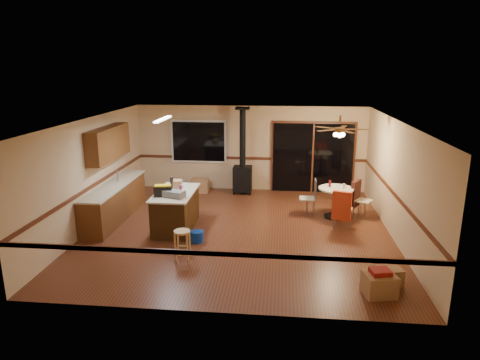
# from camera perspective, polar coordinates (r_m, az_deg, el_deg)

# --- Properties ---
(floor) EXTENTS (7.00, 7.00, 0.00)m
(floor) POSITION_cam_1_polar(r_m,az_deg,el_deg) (10.16, -0.17, -6.71)
(floor) COLOR #572A18
(floor) RESTS_ON ground
(ceiling) EXTENTS (7.00, 7.00, 0.00)m
(ceiling) POSITION_cam_1_polar(r_m,az_deg,el_deg) (9.51, -0.18, 8.00)
(ceiling) COLOR silver
(ceiling) RESTS_ON ground
(wall_back) EXTENTS (7.00, 0.00, 7.00)m
(wall_back) POSITION_cam_1_polar(r_m,az_deg,el_deg) (13.16, 1.40, 4.22)
(wall_back) COLOR tan
(wall_back) RESTS_ON ground
(wall_front) EXTENTS (7.00, 0.00, 7.00)m
(wall_front) POSITION_cam_1_polar(r_m,az_deg,el_deg) (6.46, -3.41, -7.41)
(wall_front) COLOR tan
(wall_front) RESTS_ON ground
(wall_left) EXTENTS (0.00, 7.00, 7.00)m
(wall_left) POSITION_cam_1_polar(r_m,az_deg,el_deg) (10.69, -19.18, 0.85)
(wall_left) COLOR tan
(wall_left) RESTS_ON ground
(wall_right) EXTENTS (0.00, 7.00, 7.00)m
(wall_right) POSITION_cam_1_polar(r_m,az_deg,el_deg) (10.03, 20.13, -0.13)
(wall_right) COLOR tan
(wall_right) RESTS_ON ground
(chair_rail) EXTENTS (7.00, 7.00, 0.08)m
(chair_rail) POSITION_cam_1_polar(r_m,az_deg,el_deg) (9.84, -0.18, -1.29)
(chair_rail) COLOR #512514
(chair_rail) RESTS_ON ground
(window) EXTENTS (1.72, 0.10, 1.32)m
(window) POSITION_cam_1_polar(r_m,az_deg,el_deg) (13.29, -5.53, 5.14)
(window) COLOR black
(window) RESTS_ON ground
(sliding_door) EXTENTS (2.52, 0.10, 2.10)m
(sliding_door) POSITION_cam_1_polar(r_m,az_deg,el_deg) (13.16, 9.66, 2.89)
(sliding_door) COLOR black
(sliding_door) RESTS_ON ground
(lower_cabinets) EXTENTS (0.60, 3.00, 0.86)m
(lower_cabinets) POSITION_cam_1_polar(r_m,az_deg,el_deg) (11.24, -16.37, -2.86)
(lower_cabinets) COLOR brown
(lower_cabinets) RESTS_ON ground
(countertop) EXTENTS (0.64, 3.04, 0.04)m
(countertop) POSITION_cam_1_polar(r_m,az_deg,el_deg) (11.12, -16.53, -0.65)
(countertop) COLOR beige
(countertop) RESTS_ON lower_cabinets
(upper_cabinets) EXTENTS (0.35, 2.00, 0.80)m
(upper_cabinets) POSITION_cam_1_polar(r_m,az_deg,el_deg) (11.13, -17.14, 4.71)
(upper_cabinets) COLOR brown
(upper_cabinets) RESTS_ON ground
(kitchen_island) EXTENTS (0.88, 1.68, 0.90)m
(kitchen_island) POSITION_cam_1_polar(r_m,az_deg,el_deg) (10.26, -8.55, -3.98)
(kitchen_island) COLOR #36210D
(kitchen_island) RESTS_ON ground
(wood_stove) EXTENTS (0.55, 0.50, 2.52)m
(wood_stove) POSITION_cam_1_polar(r_m,az_deg,el_deg) (12.86, 0.34, 1.36)
(wood_stove) COLOR black
(wood_stove) RESTS_ON ground
(ceiling_fan) EXTENTS (0.24, 0.24, 0.55)m
(ceiling_fan) POSITION_cam_1_polar(r_m,az_deg,el_deg) (10.74, 13.14, 6.32)
(ceiling_fan) COLOR brown
(ceiling_fan) RESTS_ON ceiling
(fluorescent_strip) EXTENTS (0.10, 1.20, 0.04)m
(fluorescent_strip) POSITION_cam_1_polar(r_m,az_deg,el_deg) (10.15, -10.26, 7.97)
(fluorescent_strip) COLOR white
(fluorescent_strip) RESTS_ON ceiling
(toolbox_grey) EXTENTS (0.53, 0.40, 0.15)m
(toolbox_grey) POSITION_cam_1_polar(r_m,az_deg,el_deg) (9.73, -8.79, -1.83)
(toolbox_grey) COLOR slate
(toolbox_grey) RESTS_ON kitchen_island
(toolbox_black) EXTENTS (0.43, 0.29, 0.22)m
(toolbox_black) POSITION_cam_1_polar(r_m,az_deg,el_deg) (9.86, -10.23, -1.44)
(toolbox_black) COLOR black
(toolbox_black) RESTS_ON kitchen_island
(toolbox_yellow_lid) EXTENTS (0.40, 0.26, 0.03)m
(toolbox_yellow_lid) POSITION_cam_1_polar(r_m,az_deg,el_deg) (9.83, -10.27, -0.74)
(toolbox_yellow_lid) COLOR gold
(toolbox_yellow_lid) RESTS_ON toolbox_black
(box_on_island) EXTENTS (0.26, 0.31, 0.18)m
(box_on_island) POSITION_cam_1_polar(r_m,az_deg,el_deg) (10.48, -8.44, -0.50)
(box_on_island) COLOR #976B43
(box_on_island) RESTS_ON kitchen_island
(bottle_dark) EXTENTS (0.10, 0.10, 0.28)m
(bottle_dark) POSITION_cam_1_polar(r_m,az_deg,el_deg) (10.39, -9.08, -0.38)
(bottle_dark) COLOR black
(bottle_dark) RESTS_ON kitchen_island
(bottle_pink) EXTENTS (0.09, 0.09, 0.23)m
(bottle_pink) POSITION_cam_1_polar(r_m,az_deg,el_deg) (9.88, -7.95, -1.28)
(bottle_pink) COLOR #D84C8C
(bottle_pink) RESTS_ON kitchen_island
(bottle_white) EXTENTS (0.07, 0.07, 0.18)m
(bottle_white) POSITION_cam_1_polar(r_m,az_deg,el_deg) (10.52, -7.82, -0.41)
(bottle_white) COLOR white
(bottle_white) RESTS_ON kitchen_island
(bar_stool) EXTENTS (0.41, 0.41, 0.60)m
(bar_stool) POSITION_cam_1_polar(r_m,az_deg,el_deg) (8.71, -7.68, -8.55)
(bar_stool) COLOR tan
(bar_stool) RESTS_ON floor
(blue_bucket) EXTENTS (0.32, 0.32, 0.24)m
(blue_bucket) POSITION_cam_1_polar(r_m,az_deg,el_deg) (9.54, -5.75, -7.50)
(blue_bucket) COLOR #0C3CB2
(blue_bucket) RESTS_ON floor
(dining_table) EXTENTS (0.87, 0.87, 0.78)m
(dining_table) POSITION_cam_1_polar(r_m,az_deg,el_deg) (11.11, 12.63, -2.28)
(dining_table) COLOR black
(dining_table) RESTS_ON ground
(glass_red) EXTENTS (0.08, 0.08, 0.17)m
(glass_red) POSITION_cam_1_polar(r_m,az_deg,el_deg) (11.09, 11.90, -0.47)
(glass_red) COLOR #590C14
(glass_red) RESTS_ON dining_table
(glass_cream) EXTENTS (0.07, 0.07, 0.13)m
(glass_cream) POSITION_cam_1_polar(r_m,az_deg,el_deg) (11.00, 13.68, -0.80)
(glass_cream) COLOR beige
(glass_cream) RESTS_ON dining_table
(chair_left) EXTENTS (0.41, 0.40, 0.51)m
(chair_left) POSITION_cam_1_polar(r_m,az_deg,el_deg) (11.13, 9.55, -1.77)
(chair_left) COLOR tan
(chair_left) RESTS_ON ground
(chair_near) EXTENTS (0.54, 0.57, 0.70)m
(chair_near) POSITION_cam_1_polar(r_m,az_deg,el_deg) (10.27, 13.43, -3.37)
(chair_near) COLOR tan
(chair_near) RESTS_ON ground
(chair_right) EXTENTS (0.61, 0.59, 0.70)m
(chair_right) POSITION_cam_1_polar(r_m,az_deg,el_deg) (11.30, 15.29, -1.80)
(chair_right) COLOR tan
(chair_right) RESTS_ON ground
(box_under_window) EXTENTS (0.53, 0.43, 0.41)m
(box_under_window) POSITION_cam_1_polar(r_m,az_deg,el_deg) (13.18, -5.37, -0.73)
(box_under_window) COLOR #976B43
(box_under_window) RESTS_ON floor
(box_corner_a) EXTENTS (0.59, 0.53, 0.39)m
(box_corner_a) POSITION_cam_1_polar(r_m,az_deg,el_deg) (7.77, 18.07, -13.11)
(box_corner_a) COLOR #976B43
(box_corner_a) RESTS_ON floor
(box_corner_b) EXTENTS (0.46, 0.42, 0.32)m
(box_corner_b) POSITION_cam_1_polar(r_m,az_deg,el_deg) (8.18, 19.31, -12.03)
(box_corner_b) COLOR #976B43
(box_corner_b) RESTS_ON floor
(box_small_red) EXTENTS (0.37, 0.33, 0.09)m
(box_small_red) POSITION_cam_1_polar(r_m,az_deg,el_deg) (7.67, 18.22, -11.54)
(box_small_red) COLOR maroon
(box_small_red) RESTS_ON box_corner_a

